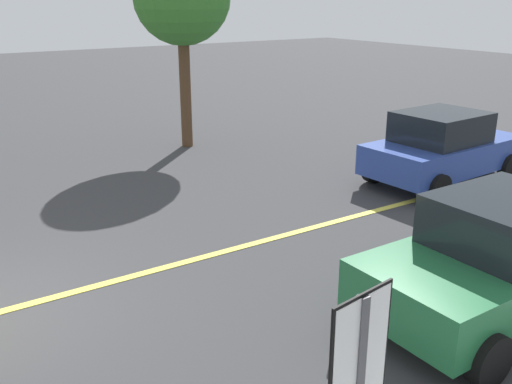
# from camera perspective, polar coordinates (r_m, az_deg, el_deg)

# --- Properties ---
(lane_marking_centre) EXTENTS (28.00, 0.16, 0.01)m
(lane_marking_centre) POSITION_cam_1_polar(r_m,az_deg,el_deg) (9.46, -8.06, -7.17)
(lane_marking_centre) COLOR #E0D14C
(car_blue_mid_road) EXTENTS (3.98, 2.18, 1.66)m
(car_blue_mid_road) POSITION_cam_1_polar(r_m,az_deg,el_deg) (13.92, 18.02, 4.23)
(car_blue_mid_road) COLOR #2D479E
(car_blue_mid_road) RESTS_ON ground_plane
(car_green_crossing) EXTENTS (3.88, 2.05, 1.66)m
(car_green_crossing) POSITION_cam_1_polar(r_m,az_deg,el_deg) (8.32, 22.88, -6.11)
(car_green_crossing) COLOR #236B3D
(car_green_crossing) RESTS_ON ground_plane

